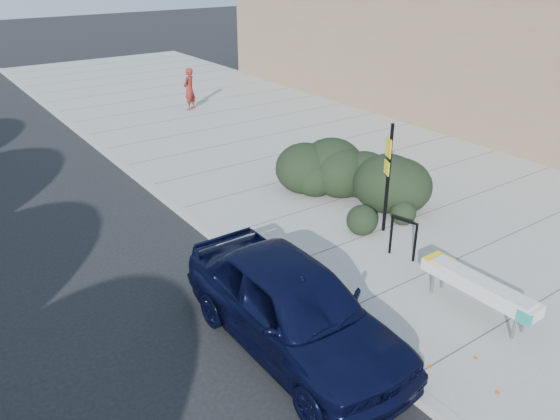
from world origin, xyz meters
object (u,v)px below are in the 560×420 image
Objects in this scene: bike_rack at (403,235)px; sign_post at (388,172)px; pedestrian at (189,89)px; bench at (478,286)px; sedan_navy at (293,306)px.

sign_post is at bearing 47.05° from bike_rack.
pedestrian is at bearing 108.70° from sign_post.
bench is 3.68m from sign_post.
sign_post is 13.20m from pedestrian.
sedan_navy reaches higher than bench.
bench is 0.48× the size of sedan_navy.
sign_post reaches higher than bench.
sedan_navy is at bearing 177.50° from bike_rack.
pedestrian reaches higher than bench.
pedestrian is (2.41, 16.52, 0.33)m from bench.
bike_rack is 0.35× the size of sign_post.
bench is at bearing -81.26° from sign_post.
sedan_navy is (-4.29, -2.06, -0.84)m from sign_post.
sign_post is at bearing 25.71° from sedan_navy.
sedan_navy is 2.76× the size of pedestrian.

